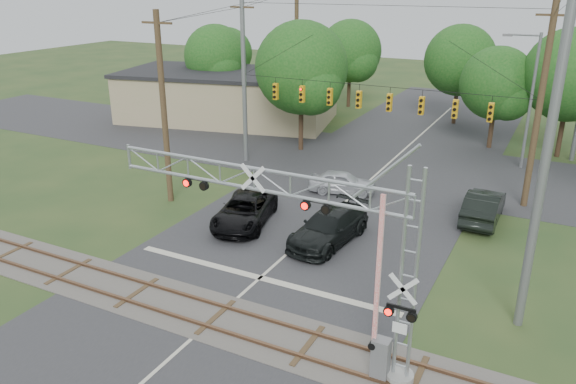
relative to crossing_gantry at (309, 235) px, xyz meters
The scene contains 14 objects.
ground 6.45m from the crossing_gantry, 158.54° to the right, with size 160.00×160.00×0.00m, color #253F1D.
road_main 10.43m from the crossing_gantry, 116.47° to the left, with size 14.00×90.00×0.02m, color #2D2D30.
road_cross 23.21m from the crossing_gantry, 100.55° to the left, with size 90.00×12.00×0.02m, color #2D2D30.
railroad_track 6.22m from the crossing_gantry, behind, with size 90.00×3.20×0.17m.
crossing_gantry is the anchor object (origin of this frame).
traffic_signal_span 18.69m from the crossing_gantry, 100.22° to the left, with size 19.34×0.36×11.50m.
pickup_black 12.31m from the crossing_gantry, 132.29° to the left, with size 2.53×5.48×1.52m, color black.
car_dark 9.91m from the crossing_gantry, 108.70° to the left, with size 2.26×5.56×1.61m, color black.
sedan_silver 16.72m from the crossing_gantry, 107.82° to the left, with size 1.65×4.10×1.40m, color #B6B8BE.
suv_dark 15.91m from the crossing_gantry, 76.86° to the left, with size 1.78×5.10×1.68m, color black.
commercial_building 36.08m from the crossing_gantry, 127.31° to the left, with size 20.96×13.70×4.52m.
streetlight 26.16m from the crossing_gantry, 80.74° to the left, with size 2.46×0.26×9.22m.
utility_poles 21.22m from the crossing_gantry, 91.32° to the left, with size 25.56×29.95×13.78m.
treeline 29.92m from the crossing_gantry, 95.58° to the left, with size 55.07×28.75×9.99m.
Camera 1 is at (11.13, -13.44, 12.46)m, focal length 35.00 mm.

